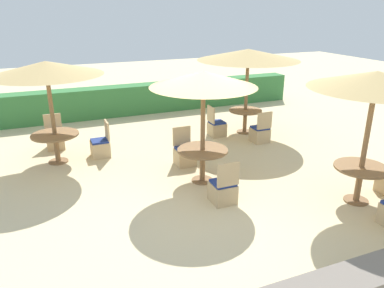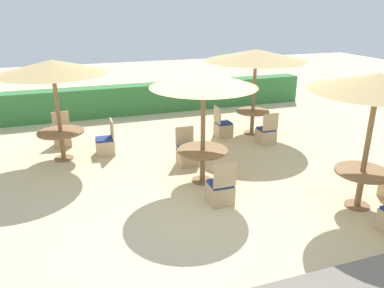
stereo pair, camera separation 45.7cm
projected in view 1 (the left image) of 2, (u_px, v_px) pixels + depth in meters
ground_plane at (203, 193)px, 7.87m from camera, size 40.00×40.00×0.00m
hedge_row at (128, 100)px, 13.49m from camera, size 13.00×0.70×1.04m
parasol_back_left at (46, 69)px, 8.64m from camera, size 2.62×2.62×2.52m
round_table_back_left at (56, 139)px, 9.25m from camera, size 1.14×1.14×0.75m
patio_chair_back_left_east at (101, 147)px, 9.74m from camera, size 0.46×0.46×0.93m
patio_chair_back_left_north at (55, 139)px, 10.28m from camera, size 0.46×0.46×0.93m
parasol_center at (203, 80)px, 7.65m from camera, size 2.25×2.25×2.46m
round_table_center at (203, 156)px, 8.23m from camera, size 1.11×1.11×0.76m
patio_chair_center_north at (185, 155)px, 9.22m from camera, size 0.46×0.46×0.93m
patio_chair_center_south at (223, 190)px, 7.43m from camera, size 0.46×0.46×0.93m
parasol_back_right at (248, 55)px, 10.85m from camera, size 3.00×3.00×2.54m
round_table_back_right at (245, 115)px, 11.48m from camera, size 1.00×1.00×0.72m
patio_chair_back_right_west at (216, 127)px, 11.27m from camera, size 0.46×0.46×0.93m
patio_chair_back_right_south at (260, 133)px, 10.76m from camera, size 0.46×0.46×0.93m
parasol_front_right at (376, 81)px, 6.72m from camera, size 2.42×2.42×2.62m
round_table_front_right at (360, 174)px, 7.36m from camera, size 1.04×1.04×0.76m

